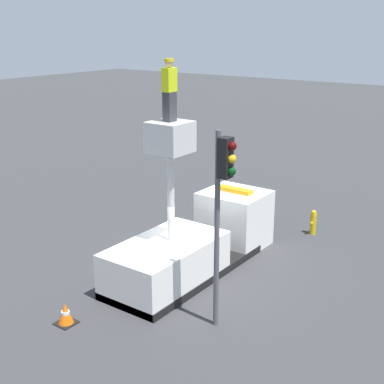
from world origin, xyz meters
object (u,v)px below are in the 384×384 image
object	(u,v)px
fire_hydrant	(313,222)
worker	(169,90)
traffic_light_pole	(222,193)
traffic_cone_rear	(66,314)
bucket_truck	(195,242)

from	to	relation	value
fire_hydrant	worker	bearing A→B (deg)	163.29
worker	traffic_light_pole	xyz separation A→B (m)	(-1.26, -2.62, -2.19)
traffic_light_pole	traffic_cone_rear	bearing A→B (deg)	124.34
bucket_truck	fire_hydrant	xyz separation A→B (m)	(5.08, -1.90, -0.45)
worker	traffic_light_pole	distance (m)	3.64
traffic_cone_rear	fire_hydrant	bearing A→B (deg)	-15.18
traffic_light_pole	fire_hydrant	bearing A→B (deg)	5.43
traffic_light_pole	fire_hydrant	size ratio (longest dim) A/B	5.49
traffic_cone_rear	traffic_light_pole	bearing A→B (deg)	-55.66
traffic_light_pole	traffic_cone_rear	world-z (taller)	traffic_light_pole
bucket_truck	worker	world-z (taller)	worker
bucket_truck	traffic_light_pole	bearing A→B (deg)	-133.77
worker	fire_hydrant	size ratio (longest dim) A/B	1.82
worker	traffic_light_pole	bearing A→B (deg)	-115.75
bucket_truck	traffic_light_pole	world-z (taller)	traffic_light_pole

